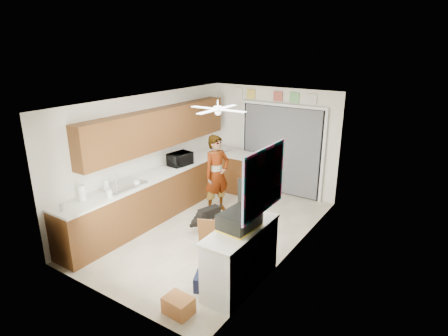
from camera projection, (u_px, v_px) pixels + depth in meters
The scene contains 41 objects.
floor at pixel (213, 229), 7.29m from camera, with size 5.00×5.00×0.00m, color #B8AC94.
ceiling at pixel (211, 101), 6.49m from camera, with size 5.00×5.00×0.00m, color white.
wall_back at pixel (273, 141), 8.87m from camera, with size 3.20×3.20×0.00m, color white.
wall_front at pixel (103, 219), 4.91m from camera, with size 3.20×3.20×0.00m, color white.
wall_left at pixel (149, 155), 7.73m from camera, with size 5.00×5.00×0.00m, color white.
wall_right at pixel (293, 186), 6.06m from camera, with size 5.00×5.00×0.00m, color white.
left_base_cabinets at pixel (162, 194), 7.82m from camera, with size 0.60×4.80×0.90m, color brown.
left_countertop at pixel (161, 173), 7.67m from camera, with size 0.62×4.80×0.04m, color white.
upper_cabinets at pixel (160, 128), 7.63m from camera, with size 0.32×4.00×0.80m, color brown.
sink_basin at pixel (124, 186), 6.87m from camera, with size 0.50×0.76×0.06m, color silver.
faucet at pixel (116, 179), 6.94m from camera, with size 0.03×0.03×0.22m, color silver.
peninsula_base at pixel (243, 174), 8.99m from camera, with size 1.00×0.60×0.90m, color brown.
peninsula_top at pixel (243, 156), 8.84m from camera, with size 1.04×0.64×0.04m, color white.
back_opening_recess at pixel (281, 150), 8.78m from camera, with size 2.00×0.06×2.10m, color black.
curtain_panel at pixel (281, 151), 8.75m from camera, with size 1.90×0.03×2.05m, color slate.
door_trim_left at pixel (243, 145), 9.29m from camera, with size 0.06×0.04×2.10m, color white.
door_trim_right at pixel (323, 158), 8.23m from camera, with size 0.06×0.04×2.10m, color white.
door_trim_head at pixel (283, 105), 8.42m from camera, with size 2.10×0.04×0.06m, color white.
header_frame_0 at pixel (251, 94), 8.83m from camera, with size 0.22×0.02×0.22m, color #EFC94F.
header_frame_2 at pixel (278, 96), 8.46m from camera, with size 0.22×0.02×0.22m, color #B85045.
header_frame_3 at pixel (294, 98), 8.25m from camera, with size 0.22×0.02×0.22m, color #6CB768.
header_frame_4 at pixel (312, 99), 8.05m from camera, with size 0.22×0.02×0.22m, color silver.
route66_sign at pixel (238, 93), 9.01m from camera, with size 0.22×0.02×0.26m, color silver.
right_counter_base at pixel (241, 258), 5.49m from camera, with size 0.50×1.40×0.90m, color white.
right_counter_top at pixel (241, 229), 5.35m from camera, with size 0.54×1.44×0.04m, color white.
abstract_painting at pixel (264, 181), 5.15m from camera, with size 0.03×1.15×0.95m, color #FF5DB4.
ceiling_fan at pixel (218, 109), 6.71m from camera, with size 1.14×1.14×0.24m, color white.
microwave at pixel (180, 159), 8.05m from camera, with size 0.50×0.34×0.28m, color black.
soap_bottle at pixel (106, 184), 6.62m from camera, with size 0.11×0.11×0.28m, color silver.
cup at pixel (137, 183), 6.94m from camera, with size 0.12×0.12×0.09m, color white.
jar_a at pixel (109, 194), 6.38m from camera, with size 0.10×0.10×0.14m, color silver.
jar_b at pixel (62, 207), 5.86m from camera, with size 0.09×0.09×0.13m, color silver.
paper_towel_roll at pixel (82, 193), 6.24m from camera, with size 0.12×0.12×0.27m, color white.
suitcase at pixel (239, 220), 5.31m from camera, with size 0.43×0.58×0.25m, color black.
suitcase_rim at pixel (239, 227), 5.34m from camera, with size 0.44×0.58×0.02m, color yellow.
suitcase_lid at pixel (250, 197), 5.46m from camera, with size 0.42×0.03×0.50m, color black.
cardboard_box at pixel (178, 305), 5.00m from camera, with size 0.38×0.29×0.24m, color #C7733E.
navy_crate at pixel (208, 282), 5.50m from camera, with size 0.37×0.31×0.23m, color black.
cabinet_door_panel at pixel (210, 234), 6.51m from camera, with size 0.40×0.03×0.60m, color brown.
man at pixel (217, 174), 7.83m from camera, with size 0.61×0.40×1.68m, color white.
dog at pixel (209, 217), 7.27m from camera, with size 0.26×0.61×0.48m, color black.
Camera 1 is at (3.77, -5.34, 3.46)m, focal length 30.00 mm.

